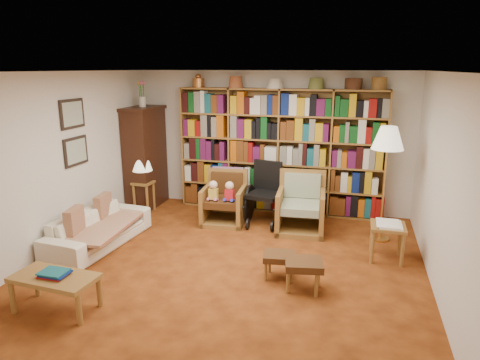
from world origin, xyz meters
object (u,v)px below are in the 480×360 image
(armchair_leather, at_px, (226,201))
(coffee_table, at_px, (55,280))
(side_table_papers, at_px, (388,231))
(wheelchair, at_px, (266,195))
(footstool_b, at_px, (304,266))
(armchair_sage, at_px, (301,208))
(footstool_a, at_px, (279,258))
(side_table_lamp, at_px, (144,191))
(sofa, at_px, (99,229))
(floor_lamp, at_px, (388,143))

(armchair_leather, distance_m, coffee_table, 3.27)
(side_table_papers, bearing_deg, coffee_table, -146.97)
(wheelchair, xyz_separation_m, side_table_papers, (1.90, -0.99, -0.06))
(footstool_b, relative_size, coffee_table, 0.53)
(armchair_sage, bearing_deg, footstool_a, -91.33)
(side_table_lamp, relative_size, coffee_table, 0.59)
(sofa, distance_m, armchair_leather, 2.11)
(footstool_a, relative_size, coffee_table, 0.45)
(side_table_lamp, distance_m, footstool_b, 3.80)
(wheelchair, bearing_deg, armchair_leather, -168.86)
(armchair_sage, xyz_separation_m, wheelchair, (-0.63, 0.16, 0.11))
(sofa, distance_m, armchair_sage, 3.14)
(side_table_lamp, bearing_deg, coffee_table, -78.59)
(wheelchair, xyz_separation_m, footstool_a, (0.58, -1.91, -0.21))
(footstool_a, xyz_separation_m, footstool_b, (0.33, -0.21, 0.04))
(armchair_leather, bearing_deg, wheelchair, 11.14)
(sofa, relative_size, footstool_a, 4.18)
(side_table_lamp, relative_size, armchair_sage, 0.59)
(armchair_sage, bearing_deg, floor_lamp, -5.65)
(armchair_sage, height_order, floor_lamp, floor_lamp)
(floor_lamp, xyz_separation_m, side_table_papers, (0.05, -0.71, -1.08))
(sofa, xyz_separation_m, side_table_papers, (4.05, 0.62, 0.16))
(side_table_papers, bearing_deg, wheelchair, 152.35)
(coffee_table, bearing_deg, footstool_b, 24.45)
(armchair_leather, bearing_deg, coffee_table, -106.56)
(wheelchair, relative_size, floor_lamp, 0.60)
(footstool_b, bearing_deg, armchair_sage, 98.41)
(armchair_sage, distance_m, side_table_papers, 1.52)
(coffee_table, bearing_deg, side_table_lamp, 101.41)
(footstool_b, bearing_deg, wheelchair, 113.31)
(side_table_lamp, relative_size, floor_lamp, 0.32)
(armchair_sage, distance_m, footstool_a, 1.75)
(armchair_leather, bearing_deg, side_table_papers, -18.60)
(coffee_table, bearing_deg, armchair_sage, 54.38)
(side_table_lamp, distance_m, wheelchair, 2.26)
(side_table_lamp, relative_size, footstool_a, 1.31)
(armchair_sage, xyz_separation_m, side_table_papers, (1.27, -0.83, 0.06))
(side_table_papers, bearing_deg, armchair_leather, 161.40)
(side_table_lamp, bearing_deg, sofa, -86.41)
(sofa, xyz_separation_m, armchair_leather, (1.49, 1.49, 0.10))
(side_table_lamp, height_order, armchair_sage, armchair_sage)
(sofa, distance_m, wheelchair, 2.70)
(sofa, relative_size, armchair_sage, 1.89)
(armchair_sage, height_order, coffee_table, armchair_sage)
(floor_lamp, distance_m, coffee_table, 4.70)
(wheelchair, relative_size, footstool_b, 2.10)
(floor_lamp, xyz_separation_m, coffee_table, (-3.44, -2.98, -1.15))
(side_table_papers, relative_size, coffee_table, 0.56)
(armchair_leather, height_order, armchair_sage, armchair_sage)
(armchair_sage, relative_size, footstool_a, 2.22)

